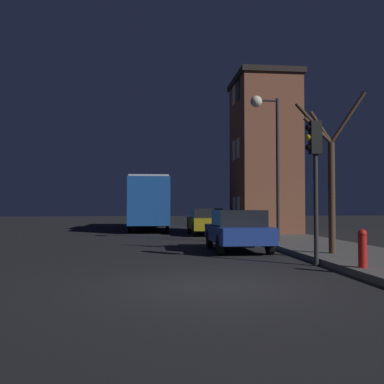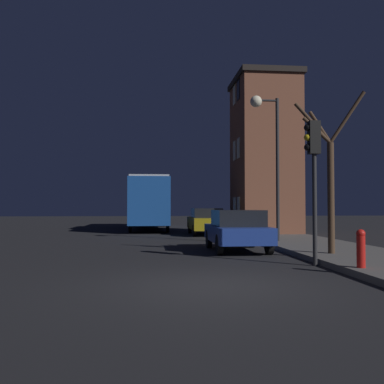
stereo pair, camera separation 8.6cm
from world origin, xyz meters
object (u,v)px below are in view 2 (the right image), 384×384
(streetlamp, at_px, (267,134))
(car_near_lane, at_px, (237,229))
(fire_hydrant, at_px, (361,247))
(traffic_light, at_px, (313,161))
(car_mid_lane, at_px, (206,221))
(bare_tree, at_px, (329,173))
(bus, at_px, (149,200))

(streetlamp, relative_size, car_near_lane, 1.58)
(car_near_lane, bearing_deg, fire_hydrant, -71.32)
(traffic_light, distance_m, car_mid_lane, 12.94)
(streetlamp, distance_m, car_near_lane, 4.75)
(bare_tree, xyz_separation_m, fire_hydrant, (-0.55, -3.03, -2.01))
(bus, xyz_separation_m, fire_hydrant, (5.02, -20.49, -1.42))
(streetlamp, distance_m, fire_hydrant, 8.64)
(bare_tree, bearing_deg, streetlamp, 98.13)
(traffic_light, relative_size, car_near_lane, 1.02)
(traffic_light, distance_m, bare_tree, 1.87)
(bare_tree, bearing_deg, fire_hydrant, -100.30)
(streetlamp, bearing_deg, fire_hydrant, -89.16)
(streetlamp, distance_m, traffic_light, 6.41)
(bus, height_order, car_mid_lane, bus)
(traffic_light, distance_m, fire_hydrant, 2.73)
(bus, bearing_deg, bare_tree, -72.30)
(car_near_lane, bearing_deg, streetlamp, 52.04)
(car_mid_lane, bearing_deg, car_near_lane, -90.12)
(car_near_lane, xyz_separation_m, fire_hydrant, (1.84, -5.46, -0.14))
(bare_tree, xyz_separation_m, car_near_lane, (-2.40, 2.43, -1.87))
(streetlamp, height_order, car_mid_lane, streetlamp)
(bare_tree, xyz_separation_m, bus, (-5.57, 17.46, -0.59))
(car_mid_lane, height_order, fire_hydrant, car_mid_lane)
(car_near_lane, xyz_separation_m, car_mid_lane, (0.02, 8.79, 0.00))
(streetlamp, height_order, fire_hydrant, streetlamp)
(bare_tree, bearing_deg, car_near_lane, 134.64)
(bare_tree, bearing_deg, traffic_light, -126.13)
(fire_hydrant, bearing_deg, streetlamp, 90.84)
(streetlamp, xyz_separation_m, traffic_light, (-0.43, -6.14, -1.77))
(streetlamp, xyz_separation_m, car_mid_lane, (-1.71, 6.57, -3.82))
(streetlamp, relative_size, car_mid_lane, 1.42)
(streetlamp, relative_size, bus, 0.53)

